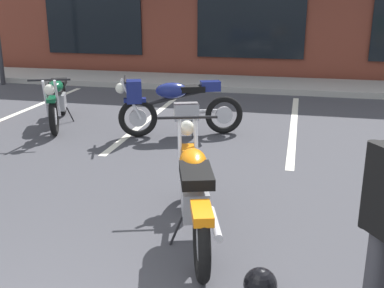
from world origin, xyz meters
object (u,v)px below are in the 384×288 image
at_px(motorcycle_black_cruiser, 58,99).
at_px(helmet_on_pavement, 260,284).
at_px(motorcycle_red_sportbike, 174,104).
at_px(motorcycle_foreground_classic, 194,191).

relative_size(motorcycle_black_cruiser, helmet_on_pavement, 7.69).
distance_m(motorcycle_red_sportbike, helmet_on_pavement, 4.57).
height_order(motorcycle_foreground_classic, motorcycle_black_cruiser, same).
distance_m(motorcycle_red_sportbike, motorcycle_black_cruiser, 2.23).
height_order(motorcycle_foreground_classic, motorcycle_red_sportbike, same).
bearing_deg(motorcycle_foreground_classic, motorcycle_black_cruiser, 133.19).
bearing_deg(helmet_on_pavement, motorcycle_black_cruiser, 132.38).
bearing_deg(motorcycle_red_sportbike, helmet_on_pavement, -66.87).
relative_size(motorcycle_foreground_classic, motorcycle_red_sportbike, 1.02).
bearing_deg(motorcycle_black_cruiser, motorcycle_red_sportbike, -5.35).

